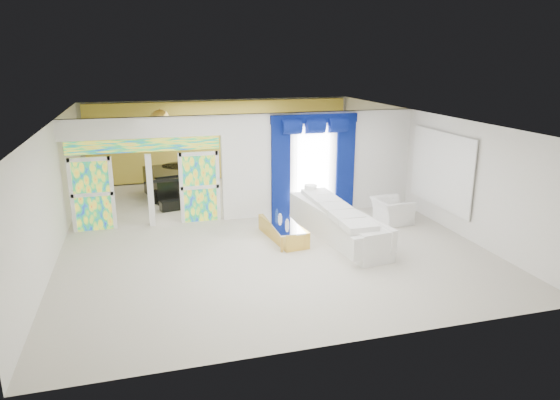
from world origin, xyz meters
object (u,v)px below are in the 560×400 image
object	(u,v)px
white_sofa	(336,224)
console_table	(320,210)
coffee_table	(283,231)
grand_piano	(171,183)
armchair	(392,211)

from	to	relation	value
white_sofa	console_table	size ratio (longest dim) A/B	3.20
coffee_table	console_table	distance (m)	2.09
console_table	grand_piano	bearing A→B (deg)	138.91
white_sofa	grand_piano	size ratio (longest dim) A/B	2.18
armchair	grand_piano	size ratio (longest dim) A/B	0.57
coffee_table	armchair	world-z (taller)	armchair
white_sofa	grand_piano	world-z (taller)	grand_piano
console_table	coffee_table	bearing A→B (deg)	-137.12
white_sofa	coffee_table	size ratio (longest dim) A/B	2.10
coffee_table	armchair	bearing A→B (deg)	7.83
white_sofa	grand_piano	xyz separation A→B (m)	(-3.85, 5.23, 0.08)
coffee_table	grand_piano	xyz separation A→B (m)	(-2.50, 4.93, 0.25)
white_sofa	grand_piano	bearing A→B (deg)	118.90
armchair	grand_piano	distance (m)	7.35
coffee_table	console_table	size ratio (longest dim) A/B	1.53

